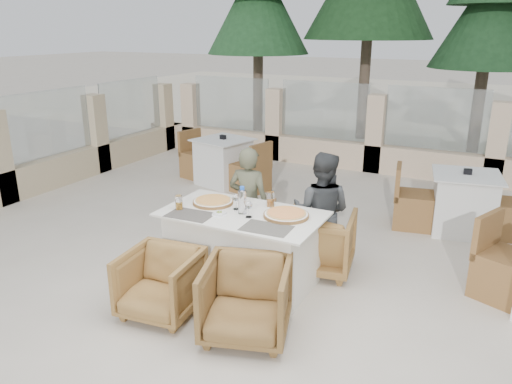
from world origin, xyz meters
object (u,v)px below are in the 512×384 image
at_px(water_bottle, 242,200).
at_px(diner_left, 249,203).
at_px(beer_glass_left, 179,203).
at_px(armchair_far_right, 319,241).
at_px(wine_glass_centre, 236,201).
at_px(armchair_far_left, 250,224).
at_px(bg_table_a, 223,162).
at_px(wine_glass_near, 249,208).
at_px(dining_table, 243,248).
at_px(bg_table_b, 463,203).
at_px(armchair_near_right, 246,300).
at_px(pizza_left, 213,201).
at_px(pizza_right, 286,214).
at_px(olive_dish, 219,213).
at_px(armchair_near_left, 161,283).
at_px(diner_right, 321,212).
at_px(beer_glass_right, 270,199).

distance_m(water_bottle, diner_left, 0.72).
distance_m(beer_glass_left, armchair_far_right, 1.56).
distance_m(wine_glass_centre, armchair_far_left, 1.02).
distance_m(diner_left, bg_table_a, 2.85).
xyz_separation_m(wine_glass_centre, wine_glass_near, (0.22, -0.14, 0.00)).
height_order(armchair_far_right, diner_left, diner_left).
bearing_deg(dining_table, water_bottle, -54.09).
relative_size(armchair_far_left, armchair_far_right, 0.82).
height_order(water_bottle, bg_table_b, water_bottle).
bearing_deg(armchair_far_right, armchair_near_right, 75.33).
distance_m(armchair_near_right, bg_table_a, 4.41).
distance_m(pizza_left, pizza_right, 0.84).
xyz_separation_m(olive_dish, armchair_near_left, (-0.22, -0.69, -0.49)).
xyz_separation_m(pizza_left, diner_left, (0.16, 0.50, -0.15)).
height_order(pizza_right, armchair_near_left, pizza_right).
bearing_deg(diner_left, diner_right, 178.64).
bearing_deg(wine_glass_near, dining_table, 145.89).
xyz_separation_m(pizza_right, beer_glass_right, (-0.27, 0.20, 0.05)).
bearing_deg(armchair_near_right, armchair_far_right, 67.61).
distance_m(olive_dish, diner_left, 0.79).
bearing_deg(armchair_far_right, wine_glass_centre, 29.65).
bearing_deg(beer_glass_left, wine_glass_centre, 27.36).
bearing_deg(beer_glass_right, bg_table_b, 52.35).
xyz_separation_m(beer_glass_right, olive_dish, (-0.33, -0.47, -0.06)).
relative_size(water_bottle, beer_glass_left, 1.91).
bearing_deg(olive_dish, diner_right, 47.90).
relative_size(wine_glass_near, beer_glass_left, 1.26).
bearing_deg(diner_right, armchair_near_left, 52.80).
distance_m(pizza_left, armchair_far_right, 1.23).
xyz_separation_m(beer_glass_right, bg_table_a, (-2.11, 2.58, -0.46)).
height_order(dining_table, wine_glass_centre, wine_glass_centre).
distance_m(wine_glass_centre, armchair_near_right, 1.16).
xyz_separation_m(armchair_far_left, bg_table_a, (-1.58, 2.03, 0.11)).
relative_size(dining_table, armchair_near_left, 2.38).
height_order(pizza_left, beer_glass_right, beer_glass_right).
bearing_deg(pizza_left, wine_glass_near, -19.29).
height_order(armchair_near_right, bg_table_a, bg_table_a).
bearing_deg(dining_table, armchair_far_left, 113.00).
distance_m(armchair_far_right, diner_left, 0.90).
bearing_deg(wine_glass_centre, armchair_near_left, -106.99).
xyz_separation_m(water_bottle, diner_left, (-0.26, 0.61, -0.27)).
height_order(pizza_right, armchair_near_right, pizza_right).
distance_m(beer_glass_right, diner_right, 0.59).
xyz_separation_m(beer_glass_right, armchair_near_right, (0.31, -1.10, -0.51)).
relative_size(armchair_near_right, diner_left, 0.57).
bearing_deg(diner_right, armchair_far_right, 94.63).
height_order(water_bottle, armchair_far_right, water_bottle).
bearing_deg(bg_table_a, armchair_near_right, -42.97).
distance_m(armchair_near_left, diner_left, 1.51).
relative_size(pizza_left, armchair_near_left, 0.63).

